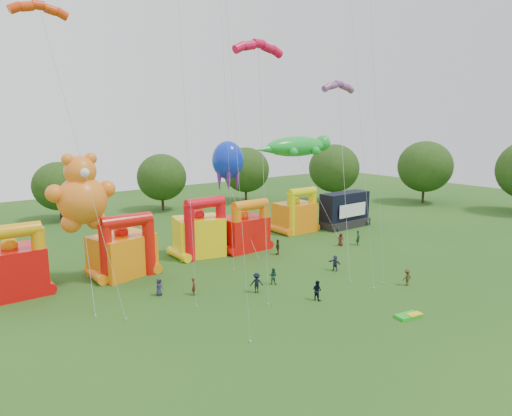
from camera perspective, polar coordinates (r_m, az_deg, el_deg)
ground at (r=33.70m, az=19.66°, el=-16.18°), size 160.00×160.00×0.00m
tree_ring at (r=30.81m, az=18.27°, el=-6.12°), size 121.33×123.41×12.07m
bouncy_castle_0 at (r=44.78m, az=-28.19°, el=-6.64°), size 5.20×4.18×6.61m
bouncy_castle_1 at (r=46.75m, az=-16.24°, el=-5.23°), size 6.36×5.57×6.30m
bouncy_castle_2 at (r=51.70m, az=-7.01°, el=-3.13°), size 5.97×5.20×6.79m
bouncy_castle_3 at (r=53.64m, az=-1.47°, el=-2.81°), size 5.13×4.13×6.13m
bouncy_castle_4 at (r=62.69m, az=5.01°, el=-0.83°), size 5.21×4.25×6.21m
stage_trailer at (r=66.45m, az=11.04°, el=-0.27°), size 7.79×3.11×5.03m
teddy_bear_kite at (r=42.79m, az=-20.59°, el=-2.07°), size 6.18×10.21×12.27m
gecko_kite at (r=60.75m, az=6.72°, el=3.84°), size 12.90×7.11×13.15m
octopus_kite at (r=55.40m, az=-2.24°, el=0.71°), size 5.12×12.55×12.60m
parafoil_kites at (r=41.47m, az=0.85°, el=4.58°), size 32.46×12.67×24.57m
diamond_kites at (r=41.35m, az=2.30°, el=14.69°), size 19.30×20.08×44.43m
folded_kite_bundle at (r=38.12m, az=18.56°, el=-12.64°), size 2.15×1.39×0.31m
spectator_0 at (r=41.07m, az=-12.02°, el=-9.63°), size 0.88×0.72×1.55m
spectator_1 at (r=40.67m, az=-7.78°, el=-9.67°), size 0.56×0.67×1.58m
spectator_2 at (r=42.92m, az=2.15°, el=-8.49°), size 0.89×0.95×1.54m
spectator_3 at (r=40.78m, az=0.07°, el=-9.33°), size 1.35×1.20×1.81m
spectator_4 at (r=52.02m, az=2.72°, el=-4.89°), size 0.85×1.13×1.78m
spectator_5 at (r=47.21m, az=9.85°, el=-6.79°), size 0.68×1.54×1.61m
spectator_6 at (r=56.55m, az=10.53°, el=-3.89°), size 0.91×0.82×1.57m
spectator_7 at (r=57.28m, az=12.64°, el=-3.63°), size 0.75×0.81×1.86m
spectator_8 at (r=39.55m, az=7.64°, el=-10.15°), size 0.76×0.92×1.72m
spectator_9 at (r=44.75m, az=18.35°, el=-8.23°), size 1.07×0.70×1.55m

